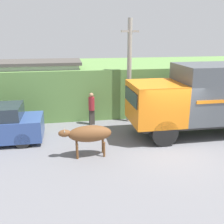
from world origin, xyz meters
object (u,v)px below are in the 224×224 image
at_px(brown_cow, 89,134).
at_px(utility_pole, 129,70).
at_px(cargo_truck, 213,96).
at_px(pedestrian_on_hill, 92,107).

distance_m(brown_cow, utility_pole, 5.02).
height_order(cargo_truck, utility_pole, utility_pole).
relative_size(brown_cow, pedestrian_on_hill, 1.20).
xyz_separation_m(brown_cow, utility_pole, (2.53, 3.90, 1.88)).
bearing_deg(utility_pole, pedestrian_on_hill, -173.85).
bearing_deg(brown_cow, utility_pole, 53.53).
xyz_separation_m(cargo_truck, utility_pole, (-3.41, 2.48, 0.97)).
bearing_deg(cargo_truck, brown_cow, -166.50).
bearing_deg(brown_cow, cargo_truck, 9.98).
relative_size(cargo_truck, utility_pole, 1.38).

